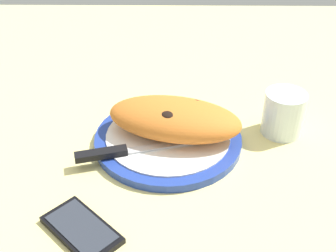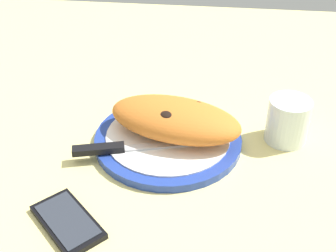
% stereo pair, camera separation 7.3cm
% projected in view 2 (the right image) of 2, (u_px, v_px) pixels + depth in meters
% --- Properties ---
extents(ground_plane, '(1.50, 1.50, 0.03)m').
position_uv_depth(ground_plane, '(168.00, 149.00, 0.83)').
color(ground_plane, '#E5D684').
extents(plate, '(0.28, 0.28, 0.02)m').
position_uv_depth(plate, '(168.00, 139.00, 0.82)').
color(plate, '#233D99').
rests_on(plate, ground_plane).
extents(calzone, '(0.27, 0.18, 0.06)m').
position_uv_depth(calzone, '(175.00, 119.00, 0.80)').
color(calzone, orange).
rests_on(calzone, plate).
extents(fork, '(0.15, 0.02, 0.00)m').
position_uv_depth(fork, '(169.00, 112.00, 0.87)').
color(fork, silver).
rests_on(fork, plate).
extents(knife, '(0.21, 0.07, 0.01)m').
position_uv_depth(knife, '(115.00, 148.00, 0.77)').
color(knife, silver).
rests_on(knife, plate).
extents(smartphone, '(0.13, 0.13, 0.01)m').
position_uv_depth(smartphone, '(68.00, 222.00, 0.65)').
color(smartphone, black).
rests_on(smartphone, ground_plane).
extents(water_glass, '(0.08, 0.08, 0.09)m').
position_uv_depth(water_glass, '(287.00, 123.00, 0.81)').
color(water_glass, silver).
rests_on(water_glass, ground_plane).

